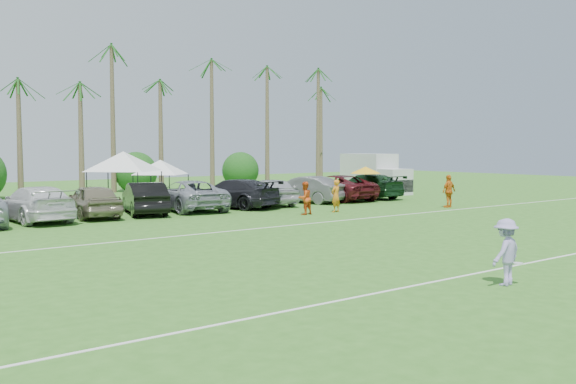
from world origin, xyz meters
TOP-DOWN VIEW (x-y plane):
  - ground at (0.00, 0.00)m, footprint 120.00×120.00m
  - field_lines at (0.00, 8.00)m, footprint 80.00×12.10m
  - palm_tree_4 at (-4.00, 38.00)m, footprint 2.40×2.40m
  - palm_tree_5 at (0.00, 38.00)m, footprint 2.40×2.40m
  - palm_tree_6 at (4.00, 38.00)m, footprint 2.40×2.40m
  - palm_tree_7 at (8.00, 38.00)m, footprint 2.40×2.40m
  - palm_tree_8 at (13.00, 38.00)m, footprint 2.40×2.40m
  - palm_tree_9 at (18.00, 38.00)m, footprint 2.40×2.40m
  - palm_tree_10 at (23.00, 38.00)m, footprint 2.40×2.40m
  - palm_tree_11 at (27.00, 38.00)m, footprint 2.40×2.40m
  - bush_tree_2 at (6.00, 39.00)m, footprint 4.00×4.00m
  - bush_tree_3 at (16.00, 39.00)m, footprint 4.00×4.00m
  - sideline_player_a at (7.62, 17.23)m, footprint 0.72×0.54m
  - sideline_player_b at (5.41, 17.23)m, footprint 0.91×0.74m
  - sideline_player_c at (14.73, 15.13)m, footprint 1.16×0.52m
  - box_truck at (19.78, 26.15)m, footprint 2.56×6.05m
  - canopy_tent_left at (-1.09, 25.46)m, footprint 4.80×4.80m
  - canopy_tent_right at (2.57, 28.22)m, footprint 3.99×3.99m
  - market_umbrella at (14.33, 21.70)m, footprint 2.05×2.05m
  - frisbee_player at (-1.52, 0.62)m, footprint 1.19×0.77m
  - parked_car_3 at (-6.79, 22.71)m, footprint 2.60×5.96m
  - parked_car_4 at (-3.98, 22.77)m, footprint 2.50×5.18m
  - parked_car_5 at (-1.16, 22.63)m, footprint 3.20×5.47m
  - parked_car_6 at (1.65, 23.01)m, footprint 3.54×6.43m
  - parked_car_7 at (4.46, 22.70)m, footprint 4.04×6.32m
  - parked_car_8 at (7.28, 22.89)m, footprint 2.94×5.30m
  - parked_car_9 at (10.09, 22.92)m, footprint 3.22×5.48m
  - parked_car_10 at (12.91, 23.08)m, footprint 2.86×6.15m
  - parked_car_11 at (15.72, 23.09)m, footprint 2.46×5.90m

SIDE VIEW (x-z plane):
  - ground at x=0.00m, z-range 0.00..0.00m
  - field_lines at x=0.00m, z-range 0.00..0.01m
  - parked_car_3 at x=-6.79m, z-range 0.00..1.71m
  - parked_car_4 at x=-3.98m, z-range 0.00..1.71m
  - parked_car_5 at x=-1.16m, z-range 0.00..1.71m
  - parked_car_6 at x=1.65m, z-range 0.00..1.71m
  - parked_car_7 at x=4.46m, z-range 0.00..1.71m
  - parked_car_8 at x=7.28m, z-range 0.00..1.71m
  - parked_car_9 at x=10.09m, z-range 0.00..1.71m
  - parked_car_10 at x=12.91m, z-range 0.00..1.71m
  - parked_car_11 at x=15.72m, z-range 0.00..1.71m
  - frisbee_player at x=-1.52m, z-range 0.00..1.73m
  - sideline_player_b at x=5.41m, z-range 0.00..1.75m
  - sideline_player_a at x=7.62m, z-range 0.00..1.78m
  - sideline_player_c at x=14.73m, z-range 0.00..1.94m
  - box_truck at x=19.78m, z-range 0.11..3.16m
  - bush_tree_2 at x=6.00m, z-range -0.20..3.80m
  - bush_tree_3 at x=16.00m, z-range -0.20..3.80m
  - market_umbrella at x=14.33m, z-range 0.90..3.18m
  - canopy_tent_right at x=2.57m, z-range 1.15..4.38m
  - canopy_tent_left at x=-1.09m, z-range 1.38..5.27m
  - palm_tree_4 at x=-4.00m, z-range 3.03..11.93m
  - palm_tree_8 at x=13.00m, z-range 3.03..11.93m
  - palm_tree_5 at x=0.00m, z-range 3.40..13.30m
  - palm_tree_9 at x=18.00m, z-range 3.40..13.30m
  - palm_tree_6 at x=4.00m, z-range 3.76..14.66m
  - palm_tree_10 at x=23.00m, z-range 3.76..14.66m
  - palm_tree_7 at x=8.00m, z-range 4.11..16.01m
  - palm_tree_11 at x=27.00m, z-range 4.11..16.01m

